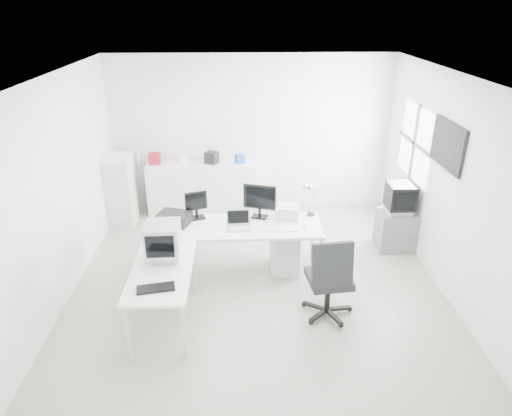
{
  "coord_description": "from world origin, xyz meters",
  "views": [
    {
      "loc": [
        -0.2,
        -5.48,
        3.6
      ],
      "look_at": [
        0.0,
        0.2,
        1.0
      ],
      "focal_mm": 32.0,
      "sensor_mm": 36.0,
      "label": 1
    }
  ],
  "objects_px": {
    "main_desk": "(236,249)",
    "sideboard": "(202,188)",
    "inkjet_printer": "(174,218)",
    "office_chair": "(329,275)",
    "laser_printer": "(288,212)",
    "crt_tv": "(400,199)",
    "crt_monitor": "(163,240)",
    "filing_cabinet": "(121,189)",
    "laptop": "(239,222)",
    "lcd_monitor_small": "(196,206)",
    "lcd_monitor_large": "(260,202)",
    "side_desk": "(164,296)",
    "drawer_pedestal": "(284,251)",
    "tv_cabinet": "(396,230)"
  },
  "relations": [
    {
      "from": "sideboard",
      "to": "filing_cabinet",
      "type": "bearing_deg",
      "value": -165.84
    },
    {
      "from": "drawer_pedestal",
      "to": "sideboard",
      "type": "relative_size",
      "value": 0.31
    },
    {
      "from": "lcd_monitor_small",
      "to": "sideboard",
      "type": "bearing_deg",
      "value": 74.34
    },
    {
      "from": "laser_printer",
      "to": "drawer_pedestal",
      "type": "bearing_deg",
      "value": -94.88
    },
    {
      "from": "main_desk",
      "to": "inkjet_printer",
      "type": "relative_size",
      "value": 5.56
    },
    {
      "from": "inkjet_printer",
      "to": "office_chair",
      "type": "xyz_separation_m",
      "value": [
        1.99,
        -1.11,
        -0.26
      ]
    },
    {
      "from": "main_desk",
      "to": "laser_printer",
      "type": "xyz_separation_m",
      "value": [
        0.75,
        0.22,
        0.47
      ]
    },
    {
      "from": "crt_monitor",
      "to": "filing_cabinet",
      "type": "height_order",
      "value": "crt_monitor"
    },
    {
      "from": "lcd_monitor_small",
      "to": "tv_cabinet",
      "type": "height_order",
      "value": "lcd_monitor_small"
    },
    {
      "from": "side_desk",
      "to": "filing_cabinet",
      "type": "xyz_separation_m",
      "value": [
        -1.14,
        2.82,
        0.24
      ]
    },
    {
      "from": "main_desk",
      "to": "inkjet_printer",
      "type": "height_order",
      "value": "inkjet_printer"
    },
    {
      "from": "laptop",
      "to": "inkjet_printer",
      "type": "bearing_deg",
      "value": 164.16
    },
    {
      "from": "main_desk",
      "to": "sideboard",
      "type": "relative_size",
      "value": 1.25
    },
    {
      "from": "drawer_pedestal",
      "to": "filing_cabinet",
      "type": "bearing_deg",
      "value": 148.13
    },
    {
      "from": "drawer_pedestal",
      "to": "sideboard",
      "type": "distance_m",
      "value": 2.42
    },
    {
      "from": "crt_monitor",
      "to": "filing_cabinet",
      "type": "distance_m",
      "value": 2.84
    },
    {
      "from": "filing_cabinet",
      "to": "lcd_monitor_small",
      "type": "bearing_deg",
      "value": -45.63
    },
    {
      "from": "main_desk",
      "to": "lcd_monitor_small",
      "type": "distance_m",
      "value": 0.83
    },
    {
      "from": "laptop",
      "to": "laser_printer",
      "type": "distance_m",
      "value": 0.77
    },
    {
      "from": "side_desk",
      "to": "office_chair",
      "type": "bearing_deg",
      "value": 2.54
    },
    {
      "from": "laser_printer",
      "to": "crt_tv",
      "type": "distance_m",
      "value": 1.81
    },
    {
      "from": "office_chair",
      "to": "laser_printer",
      "type": "bearing_deg",
      "value": 101.32
    },
    {
      "from": "crt_monitor",
      "to": "sideboard",
      "type": "height_order",
      "value": "crt_monitor"
    },
    {
      "from": "crt_tv",
      "to": "tv_cabinet",
      "type": "bearing_deg",
      "value": 0.0
    },
    {
      "from": "side_desk",
      "to": "tv_cabinet",
      "type": "xyz_separation_m",
      "value": [
        3.36,
        1.73,
        -0.06
      ]
    },
    {
      "from": "crt_tv",
      "to": "sideboard",
      "type": "xyz_separation_m",
      "value": [
        -3.13,
        1.44,
        -0.37
      ]
    },
    {
      "from": "crt_monitor",
      "to": "main_desk",
      "type": "bearing_deg",
      "value": 44.02
    },
    {
      "from": "inkjet_printer",
      "to": "crt_monitor",
      "type": "distance_m",
      "value": 0.97
    },
    {
      "from": "lcd_monitor_large",
      "to": "crt_tv",
      "type": "bearing_deg",
      "value": 26.06
    },
    {
      "from": "side_desk",
      "to": "filing_cabinet",
      "type": "bearing_deg",
      "value": 112.0
    },
    {
      "from": "laptop",
      "to": "laser_printer",
      "type": "xyz_separation_m",
      "value": [
        0.7,
        0.32,
        -0.01
      ]
    },
    {
      "from": "inkjet_printer",
      "to": "tv_cabinet",
      "type": "relative_size",
      "value": 0.69
    },
    {
      "from": "crt_monitor",
      "to": "crt_tv",
      "type": "relative_size",
      "value": 0.99
    },
    {
      "from": "crt_tv",
      "to": "sideboard",
      "type": "bearing_deg",
      "value": 155.3
    },
    {
      "from": "office_chair",
      "to": "tv_cabinet",
      "type": "bearing_deg",
      "value": 43.79
    },
    {
      "from": "sideboard",
      "to": "laser_printer",
      "type": "bearing_deg",
      "value": -53.36
    },
    {
      "from": "lcd_monitor_small",
      "to": "filing_cabinet",
      "type": "xyz_separation_m",
      "value": [
        -1.44,
        1.47,
        -0.33
      ]
    },
    {
      "from": "crt_monitor",
      "to": "office_chair",
      "type": "relative_size",
      "value": 0.43
    },
    {
      "from": "main_desk",
      "to": "lcd_monitor_small",
      "type": "height_order",
      "value": "lcd_monitor_small"
    },
    {
      "from": "main_desk",
      "to": "laptop",
      "type": "bearing_deg",
      "value": -63.43
    },
    {
      "from": "side_desk",
      "to": "lcd_monitor_small",
      "type": "bearing_deg",
      "value": 77.47
    },
    {
      "from": "lcd_monitor_small",
      "to": "laser_printer",
      "type": "height_order",
      "value": "lcd_monitor_small"
    },
    {
      "from": "main_desk",
      "to": "side_desk",
      "type": "height_order",
      "value": "same"
    },
    {
      "from": "lcd_monitor_small",
      "to": "office_chair",
      "type": "height_order",
      "value": "lcd_monitor_small"
    },
    {
      "from": "main_desk",
      "to": "crt_tv",
      "type": "distance_m",
      "value": 2.63
    },
    {
      "from": "lcd_monitor_large",
      "to": "laptop",
      "type": "xyz_separation_m",
      "value": [
        -0.3,
        -0.35,
        -0.14
      ]
    },
    {
      "from": "lcd_monitor_small",
      "to": "crt_monitor",
      "type": "distance_m",
      "value": 1.14
    },
    {
      "from": "main_desk",
      "to": "tv_cabinet",
      "type": "height_order",
      "value": "main_desk"
    },
    {
      "from": "side_desk",
      "to": "tv_cabinet",
      "type": "distance_m",
      "value": 3.78
    },
    {
      "from": "drawer_pedestal",
      "to": "inkjet_printer",
      "type": "xyz_separation_m",
      "value": [
        -1.55,
        0.05,
        0.53
      ]
    }
  ]
}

